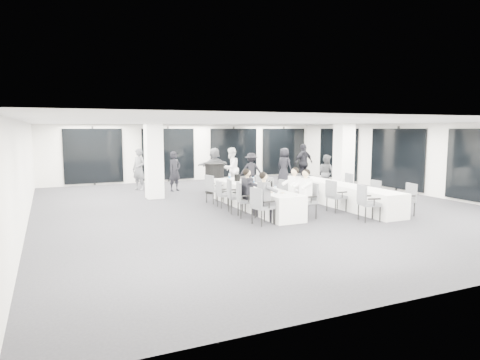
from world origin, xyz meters
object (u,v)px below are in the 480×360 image
at_px(chair_side_left_near, 366,200).
at_px(chair_main_left_second, 244,197).
at_px(chair_side_right_far, 345,185).
at_px(chair_side_right_mid, 373,192).
at_px(chair_main_right_near, 308,198).
at_px(chair_side_left_far, 307,188).
at_px(banquet_table_side, 343,195).
at_px(chair_main_left_mid, 234,194).
at_px(chair_main_right_far, 256,186).
at_px(chair_side_left_mid, 334,194).
at_px(standing_guest_f, 214,164).
at_px(banquet_table_main, 253,197).
at_px(cocktail_table, 215,178).
at_px(standing_guest_c, 251,168).
at_px(standing_guest_h, 326,171).
at_px(chair_main_right_second, 297,197).
at_px(chair_main_left_near, 261,204).
at_px(chair_main_right_mid, 280,192).
at_px(chair_side_right_near, 407,197).
at_px(standing_guest_e, 284,163).
at_px(standing_guest_b, 231,165).
at_px(ice_bucket_far, 237,178).
at_px(standing_guest_g, 139,167).
at_px(standing_guest_a, 175,169).
at_px(chair_main_right_fourth, 267,189).
at_px(standing_guest_d, 304,160).
at_px(chair_main_left_far, 213,187).
at_px(ice_bucket_near, 269,186).
at_px(chair_main_left_fourth, 222,193).

bearing_deg(chair_side_left_near, chair_main_left_second, -109.44).
bearing_deg(chair_side_right_far, chair_side_right_mid, -173.33).
height_order(chair_main_right_near, chair_side_left_far, chair_main_right_near).
distance_m(banquet_table_side, chair_main_left_mid, 3.81).
height_order(banquet_table_side, chair_main_right_far, chair_main_right_far).
distance_m(chair_side_left_mid, standing_guest_f, 7.83).
height_order(banquet_table_main, cocktail_table, cocktail_table).
bearing_deg(chair_main_right_near, standing_guest_c, -12.12).
bearing_deg(standing_guest_h, banquet_table_main, 107.72).
xyz_separation_m(chair_main_right_second, chair_side_left_far, (1.26, 1.36, 0.03)).
bearing_deg(chair_main_left_near, banquet_table_side, 98.55).
distance_m(cocktail_table, chair_side_left_far, 4.24).
distance_m(chair_main_right_mid, chair_side_right_near, 3.88).
distance_m(chair_side_left_mid, standing_guest_e, 7.43).
relative_size(chair_side_right_far, standing_guest_h, 0.57).
relative_size(standing_guest_b, ice_bucket_far, 8.46).
relative_size(banquet_table_main, chair_main_left_second, 4.86).
height_order(chair_main_right_second, chair_side_left_near, chair_side_left_near).
bearing_deg(standing_guest_c, chair_main_left_mid, 87.87).
xyz_separation_m(standing_guest_f, standing_guest_g, (-3.57, -0.40, 0.03)).
relative_size(banquet_table_side, standing_guest_h, 2.89).
bearing_deg(chair_side_right_near, standing_guest_f, 26.04).
xyz_separation_m(banquet_table_side, standing_guest_a, (-4.17, 5.81, 0.56)).
distance_m(standing_guest_b, standing_guest_e, 3.29).
bearing_deg(standing_guest_g, chair_main_right_fourth, -3.13).
bearing_deg(cocktail_table, ice_bucket_far, -90.74).
bearing_deg(standing_guest_e, standing_guest_d, -130.92).
height_order(chair_main_right_fourth, standing_guest_b, standing_guest_b).
bearing_deg(standing_guest_d, chair_main_right_fourth, 36.86).
bearing_deg(cocktail_table, chair_side_right_near, -60.93).
bearing_deg(chair_main_right_second, standing_guest_e, -31.24).
relative_size(chair_main_left_far, chair_side_right_near, 1.03).
height_order(chair_main_right_mid, standing_guest_h, standing_guest_h).
relative_size(chair_main_left_far, standing_guest_f, 0.51).
bearing_deg(chair_main_right_mid, standing_guest_h, -63.15).
xyz_separation_m(chair_side_left_near, standing_guest_g, (-4.64, 8.82, 0.41)).
height_order(chair_main_left_far, chair_side_left_mid, chair_side_left_mid).
bearing_deg(chair_main_left_mid, standing_guest_h, 128.87).
bearing_deg(standing_guest_d, standing_guest_h, 66.25).
bearing_deg(chair_main_left_near, ice_bucket_far, 155.46).
bearing_deg(ice_bucket_near, chair_main_right_second, -22.59).
height_order(chair_main_left_mid, chair_side_right_far, chair_main_left_mid).
height_order(chair_main_right_mid, standing_guest_a, standing_guest_a).
distance_m(chair_main_left_fourth, chair_main_right_mid, 1.90).
height_order(chair_main_right_fourth, standing_guest_c, standing_guest_c).
xyz_separation_m(chair_main_left_fourth, standing_guest_c, (3.04, 4.12, 0.37)).
bearing_deg(chair_side_right_near, chair_side_left_mid, 60.80).
xyz_separation_m(standing_guest_b, standing_guest_h, (3.29, -2.38, -0.14)).
distance_m(cocktail_table, standing_guest_d, 5.39).
xyz_separation_m(cocktail_table, ice_bucket_near, (-0.05, -4.77, 0.27)).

